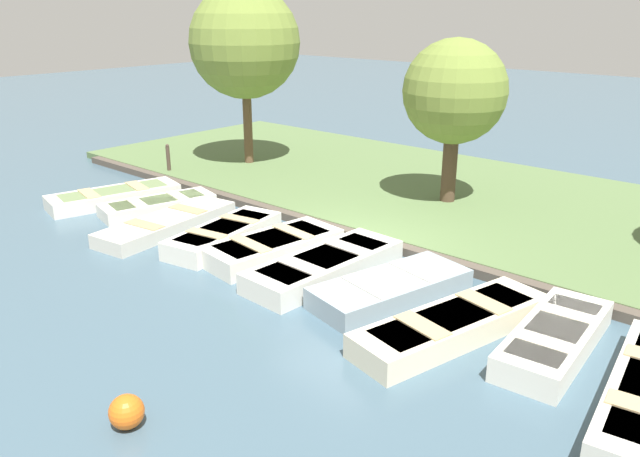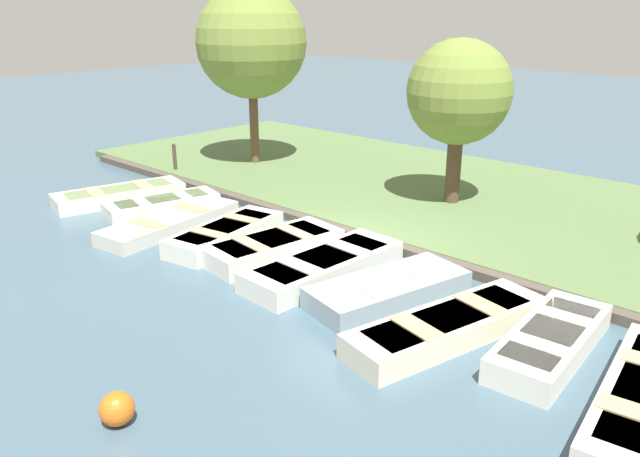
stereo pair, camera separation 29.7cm
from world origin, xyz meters
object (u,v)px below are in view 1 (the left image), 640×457
object	(u,v)px
buoy	(127,412)
park_tree_far_left	(245,43)
rowboat_0	(114,196)
mooring_post_near	(168,160)
rowboat_7	(453,324)
rowboat_2	(168,223)
rowboat_1	(158,205)
rowboat_4	(273,247)
rowboat_8	(555,338)
park_tree_left	(455,93)
rowboat_6	(391,288)
rowboat_5	(325,266)
rowboat_3	(224,235)

from	to	relation	value
buoy	park_tree_far_left	xyz separation A→B (m)	(-9.69, -8.39, 3.59)
rowboat_0	mooring_post_near	bearing A→B (deg)	-142.61
rowboat_7	rowboat_2	bearing A→B (deg)	-76.41
rowboat_1	rowboat_2	xyz separation A→B (m)	(0.66, 1.32, -0.00)
rowboat_2	rowboat_1	bearing A→B (deg)	-124.27
rowboat_4	park_tree_far_left	world-z (taller)	park_tree_far_left
rowboat_8	park_tree_left	distance (m)	7.45
park_tree_far_left	rowboat_6	bearing A→B (deg)	61.84
park_tree_far_left	rowboat_5	bearing A→B (deg)	56.99
rowboat_1	rowboat_6	bearing A→B (deg)	102.33
rowboat_1	buoy	bearing A→B (deg)	66.61
rowboat_8	buoy	distance (m)	6.08
rowboat_4	mooring_post_near	distance (m)	7.24
rowboat_6	park_tree_left	size ratio (longest dim) A/B	0.74
rowboat_8	rowboat_1	bearing A→B (deg)	-94.52
rowboat_6	park_tree_far_left	bearing A→B (deg)	-105.00
rowboat_1	rowboat_3	world-z (taller)	rowboat_3
rowboat_3	mooring_post_near	distance (m)	6.11
rowboat_5	park_tree_left	distance (m)	5.89
rowboat_2	buoy	world-z (taller)	buoy
mooring_post_near	park_tree_left	bearing A→B (deg)	109.78
rowboat_3	mooring_post_near	world-z (taller)	mooring_post_near
rowboat_2	mooring_post_near	size ratio (longest dim) A/B	3.61
rowboat_2	park_tree_far_left	world-z (taller)	park_tree_far_left
rowboat_6	buoy	xyz separation A→B (m)	(5.01, -0.35, 0.01)
rowboat_3	rowboat_8	xyz separation A→B (m)	(-0.34, 7.08, -0.00)
rowboat_5	park_tree_far_left	distance (m)	9.35
rowboat_3	rowboat_7	bearing A→B (deg)	76.85
mooring_post_near	park_tree_left	size ratio (longest dim) A/B	0.24
rowboat_6	rowboat_8	world-z (taller)	rowboat_8
rowboat_3	rowboat_7	xyz separation A→B (m)	(0.27, 5.73, -0.00)
rowboat_4	mooring_post_near	bearing A→B (deg)	-102.04
rowboat_4	rowboat_7	size ratio (longest dim) A/B	0.82
rowboat_2	rowboat_5	world-z (taller)	rowboat_5
rowboat_7	mooring_post_near	size ratio (longest dim) A/B	3.68
mooring_post_near	rowboat_3	bearing A→B (deg)	65.12
mooring_post_near	rowboat_0	bearing A→B (deg)	24.27
rowboat_3	rowboat_5	size ratio (longest dim) A/B	0.89
rowboat_0	rowboat_8	distance (m)	11.47
rowboat_0	rowboat_4	xyz separation A→B (m)	(-0.16, 5.69, 0.02)
rowboat_6	rowboat_7	size ratio (longest dim) A/B	0.85
park_tree_left	rowboat_5	bearing A→B (deg)	4.94
rowboat_2	rowboat_8	bearing A→B (deg)	86.45
rowboat_3	rowboat_0	bearing A→B (deg)	-100.80
mooring_post_near	rowboat_7	bearing A→B (deg)	75.86
rowboat_2	rowboat_6	distance (m)	5.89
rowboat_1	rowboat_8	distance (m)	10.03
rowboat_1	rowboat_8	xyz separation A→B (m)	(0.02, 10.03, 0.04)
rowboat_6	rowboat_8	xyz separation A→B (m)	(-0.17, 2.83, 0.01)
rowboat_0	rowboat_8	bearing A→B (deg)	104.70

